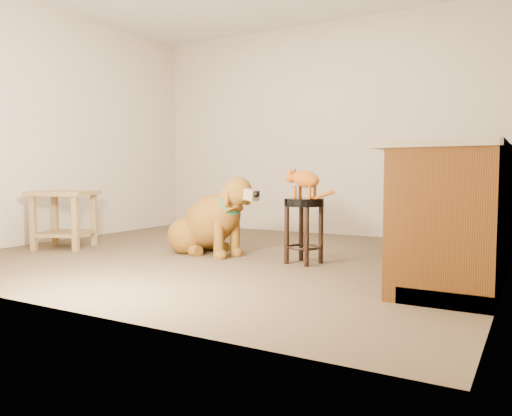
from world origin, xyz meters
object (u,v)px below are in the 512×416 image
Objects in this scene: golden_retriever at (210,223)px; padded_stool at (304,217)px; wood_stool at (420,208)px; tabby_kitten at (303,180)px; side_table at (64,211)px.

padded_stool is at bearing 14.60° from golden_retriever.
tabby_kitten is at bearing -109.21° from wood_stool.
tabby_kitten reaches higher than side_table.
padded_stool is 2.49m from side_table.
golden_retriever is (-1.56, -1.71, -0.09)m from wood_stool.
padded_stool is at bearing -5.72° from tabby_kitten.
wood_stool is at bearing 34.92° from side_table.
padded_stool is 0.97m from golden_retriever.
wood_stool is at bearing 71.11° from padded_stool.
golden_retriever reaches higher than padded_stool.
side_table is at bearing -158.88° from tabby_kitten.
golden_retriever is at bearing 178.91° from padded_stool.
padded_stool is 0.47× the size of golden_retriever.
side_table is (-2.46, -0.40, -0.01)m from padded_stool.
side_table is 1.55m from golden_retriever.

